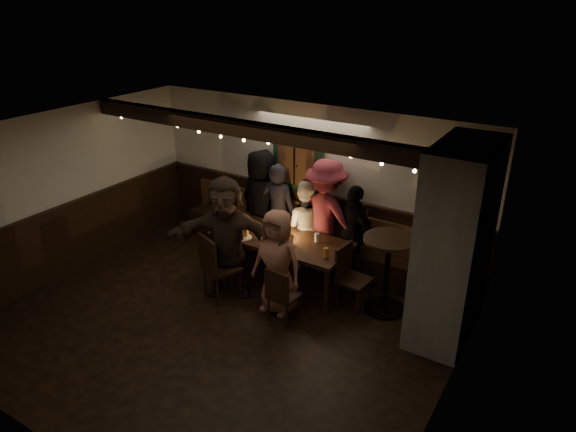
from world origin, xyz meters
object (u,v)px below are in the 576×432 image
Objects in this scene: person_c at (304,225)px; person_f at (226,237)px; chair_end at (349,273)px; person_d at (326,216)px; chair_near_right at (281,293)px; person_a at (262,201)px; chair_near_left at (215,264)px; person_g at (278,262)px; dining_table at (281,242)px; high_top at (387,265)px; person_b at (278,212)px; person_e at (354,233)px.

person_f is (-0.55, -1.30, 0.18)m from person_c.
person_c is (-1.12, 0.65, 0.22)m from chair_end.
person_d is at bearing 136.13° from chair_end.
person_d is (-0.21, 1.66, 0.46)m from chair_near_right.
person_f is at bearing 109.12° from person_a.
person_g is at bearing 14.82° from chair_near_left.
high_top is at bearing 4.57° from dining_table.
dining_table reaches higher than chair_near_right.
high_top is at bearing 158.51° from person_b.
chair_end is (1.71, 0.89, -0.06)m from chair_near_left.
chair_near_right is 1.07m from chair_end.
person_b is at bearing 22.37° from person_e.
person_e is at bearing 165.01° from person_c.
chair_near_right is at bearing 100.42° from person_e.
chair_near_left is at bearing -166.04° from person_g.
person_b is (0.39, -0.09, -0.07)m from person_a.
person_e is (0.30, 1.63, 0.30)m from chair_near_right.
chair_near_left is 1.93m from chair_end.
person_e is at bearing 20.54° from person_f.
dining_table is at bearing 64.26° from person_c.
chair_end is 2.23m from person_a.
person_b is (-2.16, 0.55, 0.11)m from high_top.
person_f reaches higher than high_top.
person_c reaches higher than chair_end.
person_c is 1.42m from person_f.
person_c is 0.97× the size of person_g.
high_top is (1.67, 0.13, 0.02)m from dining_table.
chair_near_left is 1.11× the size of chair_end.
chair_near_right is (0.58, -0.91, -0.23)m from dining_table.
chair_end is 0.50× the size of person_d.
chair_near_right is 0.56× the size of person_c.
dining_table is 1.18m from chair_end.
chair_near_right is 0.45× the size of person_d.
person_g reaches higher than person_c.
chair_end reaches higher than chair_near_right.
person_b reaches higher than person_e.
person_c reaches higher than dining_table.
dining_table is 2.56× the size of chair_near_right.
person_f reaches higher than chair_end.
person_a is 1.17× the size of person_e.
person_f reaches higher than dining_table.
person_e is (1.76, -0.05, -0.13)m from person_a.
person_g is (0.92, 0.24, 0.19)m from chair_near_left.
person_e reaches higher than chair_near_left.
high_top is 0.61× the size of person_d.
person_g is at bearing 94.86° from person_d.
person_b is at bearing 171.69° from person_a.
person_f is at bearing 82.20° from person_b.
high_top is at bearing 30.70° from person_g.
chair_end is 1.83m from person_b.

